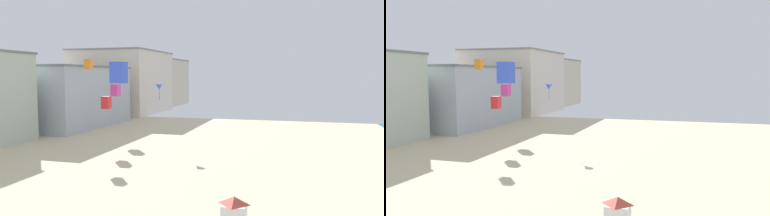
% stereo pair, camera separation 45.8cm
% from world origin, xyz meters
% --- Properties ---
extents(boardwalk_hotel_mid, '(15.67, 20.01, 9.65)m').
position_xyz_m(boardwalk_hotel_mid, '(-25.14, 44.06, 4.83)').
color(boardwalk_hotel_mid, '#ADB7C1').
rests_on(boardwalk_hotel_mid, ground).
extents(boardwalk_hotel_far, '(16.60, 19.75, 13.50)m').
position_xyz_m(boardwalk_hotel_far, '(-25.14, 66.76, 6.75)').
color(boardwalk_hotel_far, silver).
rests_on(boardwalk_hotel_far, ground).
extents(boardwalk_hotel_distant, '(12.85, 17.47, 12.60)m').
position_xyz_m(boardwalk_hotel_distant, '(-25.14, 88.38, 6.31)').
color(boardwalk_hotel_distant, beige).
rests_on(boardwalk_hotel_distant, ground).
extents(lifeguard_stand, '(1.10, 1.10, 2.55)m').
position_xyz_m(lifeguard_stand, '(8.97, 9.06, 1.84)').
color(lifeguard_stand, white).
rests_on(lifeguard_stand, ground).
extents(kite_magenta_box, '(0.98, 0.98, 1.55)m').
position_xyz_m(kite_magenta_box, '(-10.84, 35.64, 6.26)').
color(kite_magenta_box, '#DB3D9E').
extents(kite_red_box, '(0.87, 0.87, 1.37)m').
position_xyz_m(kite_red_box, '(-8.66, 29.20, 5.13)').
color(kite_red_box, red).
extents(kite_blue_delta, '(0.78, 0.78, 1.78)m').
position_xyz_m(kite_blue_delta, '(-3.47, 32.14, 6.81)').
color(kite_blue_delta, blue).
extents(kite_blue_box_2, '(0.92, 0.92, 1.45)m').
position_xyz_m(kite_blue_box_2, '(0.03, 15.30, 8.31)').
color(kite_blue_box_2, blue).
extents(kite_orange_box_3, '(0.73, 0.73, 1.15)m').
position_xyz_m(kite_orange_box_3, '(-10.84, 29.36, 9.39)').
color(kite_orange_box_3, orange).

